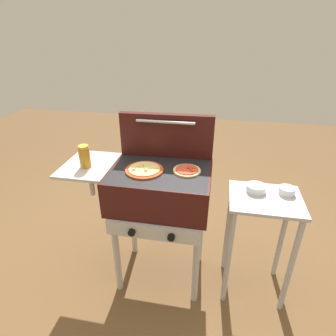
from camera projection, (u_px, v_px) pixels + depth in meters
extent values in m
plane|color=brown|center=(162.00, 272.00, 2.18)|extent=(8.00, 8.00, 0.00)
cube|color=#38110F|center=(160.00, 186.00, 1.82)|extent=(0.64, 0.48, 0.24)
cube|color=black|center=(160.00, 171.00, 1.77)|extent=(0.61, 0.46, 0.01)
cube|color=#B9B9B9|center=(89.00, 165.00, 1.85)|extent=(0.32, 0.41, 0.02)
cube|color=#B9B9B9|center=(91.00, 180.00, 1.90)|extent=(0.02, 0.02, 0.24)
cube|color=#B9B9B9|center=(152.00, 232.00, 1.68)|extent=(0.58, 0.02, 0.10)
cylinder|color=black|center=(132.00, 232.00, 1.68)|extent=(0.04, 0.02, 0.04)
cylinder|color=black|center=(171.00, 237.00, 1.64)|extent=(0.04, 0.02, 0.04)
cylinder|color=#B9B9B9|center=(117.00, 254.00, 1.91)|extent=(0.04, 0.04, 0.66)
cylinder|color=#B9B9B9|center=(196.00, 265.00, 1.82)|extent=(0.04, 0.04, 0.66)
cylinder|color=#B9B9B9|center=(133.00, 219.00, 2.24)|extent=(0.04, 0.04, 0.66)
cylinder|color=#B9B9B9|center=(201.00, 227.00, 2.15)|extent=(0.04, 0.04, 0.66)
cube|color=#38110F|center=(167.00, 136.00, 1.88)|extent=(0.63, 0.08, 0.30)
cylinder|color=#B7B7BC|center=(165.00, 122.00, 1.79)|extent=(0.38, 0.02, 0.02)
cylinder|color=#C64723|center=(144.00, 170.00, 1.75)|extent=(0.24, 0.24, 0.01)
cylinder|color=#EDD17A|center=(144.00, 169.00, 1.75)|extent=(0.20, 0.20, 0.01)
sphere|color=#F2D583|center=(134.00, 170.00, 1.72)|extent=(0.02, 0.02, 0.02)
sphere|color=tan|center=(143.00, 166.00, 1.77)|extent=(0.02, 0.02, 0.02)
sphere|color=#F2B871|center=(139.00, 166.00, 1.77)|extent=(0.02, 0.02, 0.02)
sphere|color=#F2DC89|center=(146.00, 170.00, 1.72)|extent=(0.03, 0.03, 0.03)
sphere|color=#F2B88C|center=(156.00, 168.00, 1.75)|extent=(0.02, 0.02, 0.02)
cylinder|color=beige|center=(187.00, 171.00, 1.75)|extent=(0.17, 0.17, 0.01)
cylinder|color=#D14C2D|center=(187.00, 169.00, 1.74)|extent=(0.14, 0.14, 0.01)
sphere|color=#CF5324|center=(193.00, 170.00, 1.71)|extent=(0.02, 0.02, 0.02)
sphere|color=red|center=(192.00, 171.00, 1.71)|extent=(0.02, 0.02, 0.02)
sphere|color=#A54926|center=(188.00, 168.00, 1.75)|extent=(0.02, 0.02, 0.02)
sphere|color=#B55626|center=(193.00, 168.00, 1.75)|extent=(0.02, 0.02, 0.02)
sphere|color=#BB4134|center=(191.00, 169.00, 1.73)|extent=(0.02, 0.02, 0.02)
cylinder|color=#B77A1E|center=(85.00, 157.00, 1.78)|extent=(0.07, 0.07, 0.13)
cylinder|color=gold|center=(83.00, 147.00, 1.74)|extent=(0.06, 0.06, 0.01)
cube|color=#B2B2B7|center=(266.00, 199.00, 1.72)|extent=(0.44, 0.36, 0.02)
cylinder|color=#B2B2B7|center=(228.00, 259.00, 1.80)|extent=(0.04, 0.04, 0.75)
cylinder|color=#B2B2B7|center=(290.00, 268.00, 1.74)|extent=(0.04, 0.04, 0.75)
cylinder|color=#B2B2B7|center=(228.00, 229.00, 2.06)|extent=(0.04, 0.04, 0.75)
cylinder|color=#B2B2B7|center=(282.00, 236.00, 2.00)|extent=(0.04, 0.04, 0.75)
cylinder|color=silver|center=(256.00, 188.00, 1.77)|extent=(0.12, 0.12, 0.04)
cylinder|color=#996B47|center=(256.00, 189.00, 1.77)|extent=(0.10, 0.10, 0.02)
cylinder|color=silver|center=(287.00, 191.00, 1.75)|extent=(0.10, 0.10, 0.04)
cylinder|color=maroon|center=(287.00, 192.00, 1.75)|extent=(0.08, 0.08, 0.02)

